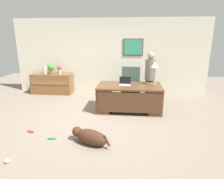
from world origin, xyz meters
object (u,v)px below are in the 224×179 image
vase_with_flowers (59,69)px  dog_lying (90,137)px  laptop (125,83)px  dog_toy_ball (7,161)px  armchair (131,86)px  person_standing (150,78)px  credenza (52,84)px  dog_toy_bone (31,131)px  desk (129,97)px  potted_plant (51,68)px  desk_lamp (155,66)px  dog_toy_plush (52,138)px  vase_empty (45,70)px

vase_with_flowers → dog_lying: bearing=-61.5°
laptop → dog_toy_ball: bearing=-125.2°
armchair → person_standing: size_ratio=0.68×
credenza → dog_toy_bone: (0.71, -3.00, -0.35)m
armchair → person_standing: person_standing is taller
dog_lying → desk: bearing=68.3°
potted_plant → dog_toy_bone: potted_plant is taller
desk → dog_toy_bone: (-2.16, -1.55, -0.38)m
vase_with_flowers → dog_toy_ball: 4.19m
person_standing → dog_toy_ball: 4.25m
desk_lamp → dog_toy_plush: 3.23m
dog_lying → laptop: (0.62, 1.93, 0.64)m
dog_toy_plush → laptop: bearing=52.0°
desk → credenza: (-2.88, 1.44, -0.03)m
vase_empty → person_standing: bearing=-12.4°
credenza → dog_lying: credenza is taller
desk → laptop: (-0.13, 0.05, 0.39)m
person_standing → desk_lamp: 0.64m
desk → vase_empty: vase_empty is taller
person_standing → vase_empty: 3.80m
armchair → dog_lying: size_ratio=1.34×
desk → potted_plant: 3.26m
vase_with_flowers → dog_toy_plush: (0.98, -3.24, -0.91)m
credenza → potted_plant: potted_plant is taller
credenza → vase_empty: size_ratio=5.71×
vase_with_flowers → dog_toy_ball: bearing=-82.4°
dog_lying → vase_empty: size_ratio=3.20×
dog_toy_plush → vase_with_flowers: bearing=106.9°
vase_empty → potted_plant: (0.22, 0.00, 0.07)m
desk_lamp → vase_empty: 4.00m
dog_lying → desk_lamp: size_ratio=1.23×
armchair → desk_lamp: (0.65, -0.76, 0.78)m
credenza → laptop: laptop is taller
potted_plant → dog_toy_plush: 3.61m
dog_lying → potted_plant: 4.02m
potted_plant → vase_with_flowers: bearing=0.0°
potted_plant → dog_toy_ball: (0.86, -4.06, -0.90)m
desk → laptop: size_ratio=5.57×
desk_lamp → dog_toy_ball: desk_lamp is taller
desk_lamp → person_standing: bearing=98.0°
desk_lamp → vase_with_flowers: bearing=158.4°
credenza → laptop: size_ratio=4.61×
vase_with_flowers → dog_toy_plush: vase_with_flowers is taller
vase_with_flowers → dog_toy_bone: (0.39, -3.00, -0.91)m
credenza → vase_with_flowers: bearing=0.3°
dog_lying → potted_plant: potted_plant is taller
armchair → laptop: 0.94m
potted_plant → laptop: bearing=-26.9°
dog_toy_bone → dog_toy_plush: bearing=-21.8°
person_standing → desk_lamp: person_standing is taller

